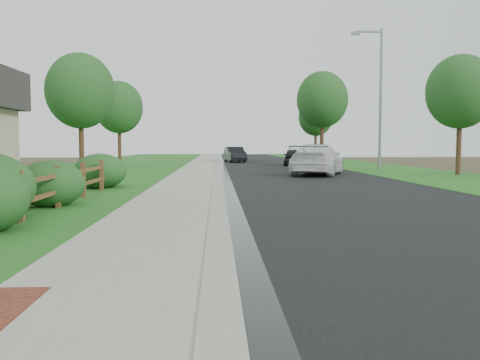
{
  "coord_description": "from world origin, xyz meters",
  "views": [
    {
      "loc": [
        0.37,
        -5.2,
        1.62
      ],
      "look_at": [
        0.87,
        5.79,
        0.85
      ],
      "focal_mm": 38.0,
      "sensor_mm": 36.0,
      "label": 1
    }
  ],
  "objects_px": {
    "ranch_fence": "(41,189)",
    "dark_car_mid": "(294,157)",
    "white_suv": "(317,160)",
    "streetlight": "(378,90)"
  },
  "relations": [
    {
      "from": "white_suv",
      "to": "streetlight",
      "type": "xyz_separation_m",
      "value": [
        4.98,
        5.61,
        4.25
      ]
    },
    {
      "from": "ranch_fence",
      "to": "streetlight",
      "type": "height_order",
      "value": "streetlight"
    },
    {
      "from": "ranch_fence",
      "to": "white_suv",
      "type": "xyz_separation_m",
      "value": [
        9.29,
        15.09,
        0.21
      ]
    },
    {
      "from": "ranch_fence",
      "to": "dark_car_mid",
      "type": "xyz_separation_m",
      "value": [
        9.87,
        27.12,
        0.07
      ]
    },
    {
      "from": "white_suv",
      "to": "streetlight",
      "type": "relative_size",
      "value": 0.62
    },
    {
      "from": "ranch_fence",
      "to": "white_suv",
      "type": "height_order",
      "value": "white_suv"
    },
    {
      "from": "ranch_fence",
      "to": "streetlight",
      "type": "xyz_separation_m",
      "value": [
        14.28,
        20.7,
        4.46
      ]
    },
    {
      "from": "ranch_fence",
      "to": "white_suv",
      "type": "bearing_deg",
      "value": 58.37
    },
    {
      "from": "white_suv",
      "to": "ranch_fence",
      "type": "bearing_deg",
      "value": 78.82
    },
    {
      "from": "dark_car_mid",
      "to": "streetlight",
      "type": "xyz_separation_m",
      "value": [
        4.41,
        -6.42,
        4.39
      ]
    }
  ]
}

